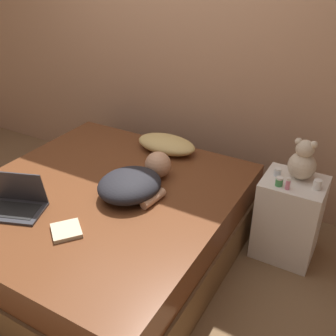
{
  "coord_description": "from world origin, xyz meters",
  "views": [
    {
      "loc": [
        1.51,
        -1.72,
        2.0
      ],
      "look_at": [
        0.4,
        0.23,
        0.72
      ],
      "focal_mm": 42.0,
      "sensor_mm": 36.0,
      "label": 1
    }
  ],
  "objects_px": {
    "person_lying": "(136,181)",
    "laptop": "(16,202)",
    "book": "(66,231)",
    "bottle_green": "(279,182)",
    "bottle_white": "(317,184)",
    "pillow": "(166,144)",
    "bottle_pink": "(288,184)",
    "teddy_bear": "(303,162)",
    "bottle_clear": "(277,172)"
  },
  "relations": [
    {
      "from": "person_lying",
      "to": "laptop",
      "type": "distance_m",
      "value": 0.77
    },
    {
      "from": "book",
      "to": "person_lying",
      "type": "bearing_deg",
      "value": 79.06
    },
    {
      "from": "bottle_green",
      "to": "book",
      "type": "distance_m",
      "value": 1.38
    },
    {
      "from": "person_lying",
      "to": "laptop",
      "type": "height_order",
      "value": "laptop"
    },
    {
      "from": "person_lying",
      "to": "bottle_white",
      "type": "height_order",
      "value": "person_lying"
    },
    {
      "from": "bottle_white",
      "to": "book",
      "type": "bearing_deg",
      "value": -137.87
    },
    {
      "from": "laptop",
      "to": "bottle_white",
      "type": "distance_m",
      "value": 1.93
    },
    {
      "from": "pillow",
      "to": "laptop",
      "type": "distance_m",
      "value": 1.24
    },
    {
      "from": "bottle_pink",
      "to": "bottle_green",
      "type": "xyz_separation_m",
      "value": [
        -0.06,
        0.01,
        -0.01
      ]
    },
    {
      "from": "bottle_green",
      "to": "teddy_bear",
      "type": "bearing_deg",
      "value": 60.69
    },
    {
      "from": "bottle_white",
      "to": "bottle_green",
      "type": "bearing_deg",
      "value": -159.5
    },
    {
      "from": "laptop",
      "to": "book",
      "type": "distance_m",
      "value": 0.43
    },
    {
      "from": "bottle_pink",
      "to": "bottle_green",
      "type": "bearing_deg",
      "value": 166.23
    },
    {
      "from": "bottle_white",
      "to": "bottle_pink",
      "type": "height_order",
      "value": "bottle_pink"
    },
    {
      "from": "bottle_clear",
      "to": "bottle_green",
      "type": "relative_size",
      "value": 0.88
    },
    {
      "from": "bottle_clear",
      "to": "bottle_white",
      "type": "bearing_deg",
      "value": -8.75
    },
    {
      "from": "bottle_clear",
      "to": "book",
      "type": "distance_m",
      "value": 1.44
    },
    {
      "from": "pillow",
      "to": "laptop",
      "type": "xyz_separation_m",
      "value": [
        -0.42,
        -1.17,
        -0.01
      ]
    },
    {
      "from": "laptop",
      "to": "bottle_pink",
      "type": "height_order",
      "value": "laptop"
    },
    {
      "from": "bottle_white",
      "to": "pillow",
      "type": "bearing_deg",
      "value": 174.47
    },
    {
      "from": "teddy_bear",
      "to": "bottle_clear",
      "type": "height_order",
      "value": "teddy_bear"
    },
    {
      "from": "bottle_white",
      "to": "bottle_pink",
      "type": "relative_size",
      "value": 0.78
    },
    {
      "from": "teddy_bear",
      "to": "bottle_pink",
      "type": "relative_size",
      "value": 3.41
    },
    {
      "from": "bottle_pink",
      "to": "bottle_clear",
      "type": "bearing_deg",
      "value": 127.2
    },
    {
      "from": "bottle_white",
      "to": "bottle_green",
      "type": "xyz_separation_m",
      "value": [
        -0.22,
        -0.08,
        -0.0
      ]
    },
    {
      "from": "pillow",
      "to": "book",
      "type": "relative_size",
      "value": 2.11
    },
    {
      "from": "pillow",
      "to": "bottle_white",
      "type": "xyz_separation_m",
      "value": [
        1.19,
        -0.12,
        0.05
      ]
    },
    {
      "from": "pillow",
      "to": "person_lying",
      "type": "relative_size",
      "value": 0.77
    },
    {
      "from": "teddy_bear",
      "to": "bottle_green",
      "type": "distance_m",
      "value": 0.22
    },
    {
      "from": "person_lying",
      "to": "book",
      "type": "xyz_separation_m",
      "value": [
        -0.11,
        -0.57,
        -0.07
      ]
    },
    {
      "from": "pillow",
      "to": "bottle_white",
      "type": "relative_size",
      "value": 7.58
    },
    {
      "from": "bottle_pink",
      "to": "bottle_green",
      "type": "distance_m",
      "value": 0.06
    },
    {
      "from": "person_lying",
      "to": "bottle_pink",
      "type": "relative_size",
      "value": 7.69
    },
    {
      "from": "laptop",
      "to": "teddy_bear",
      "type": "height_order",
      "value": "teddy_bear"
    },
    {
      "from": "bottle_clear",
      "to": "book",
      "type": "bearing_deg",
      "value": -129.35
    },
    {
      "from": "book",
      "to": "teddy_bear",
      "type": "bearing_deg",
      "value": 47.64
    },
    {
      "from": "pillow",
      "to": "laptop",
      "type": "bearing_deg",
      "value": -109.89
    },
    {
      "from": "bottle_green",
      "to": "bottle_white",
      "type": "bearing_deg",
      "value": 20.5
    },
    {
      "from": "pillow",
      "to": "bottle_pink",
      "type": "height_order",
      "value": "bottle_pink"
    },
    {
      "from": "person_lying",
      "to": "laptop",
      "type": "relative_size",
      "value": 1.55
    },
    {
      "from": "bottle_clear",
      "to": "laptop",
      "type": "bearing_deg",
      "value": -140.87
    },
    {
      "from": "laptop",
      "to": "bottle_clear",
      "type": "relative_size",
      "value": 7.54
    },
    {
      "from": "laptop",
      "to": "bottle_pink",
      "type": "bearing_deg",
      "value": 12.95
    },
    {
      "from": "teddy_bear",
      "to": "bottle_green",
      "type": "relative_size",
      "value": 4.54
    },
    {
      "from": "laptop",
      "to": "bottle_pink",
      "type": "xyz_separation_m",
      "value": [
        1.45,
        0.95,
        0.07
      ]
    },
    {
      "from": "bottle_clear",
      "to": "bottle_pink",
      "type": "height_order",
      "value": "bottle_pink"
    },
    {
      "from": "bottle_white",
      "to": "bottle_green",
      "type": "distance_m",
      "value": 0.24
    },
    {
      "from": "pillow",
      "to": "laptop",
      "type": "height_order",
      "value": "laptop"
    },
    {
      "from": "laptop",
      "to": "bottle_clear",
      "type": "height_order",
      "value": "laptop"
    },
    {
      "from": "pillow",
      "to": "bottle_clear",
      "type": "relative_size",
      "value": 8.99
    }
  ]
}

